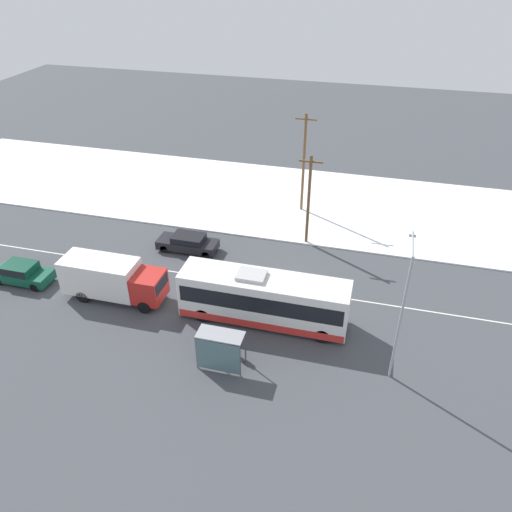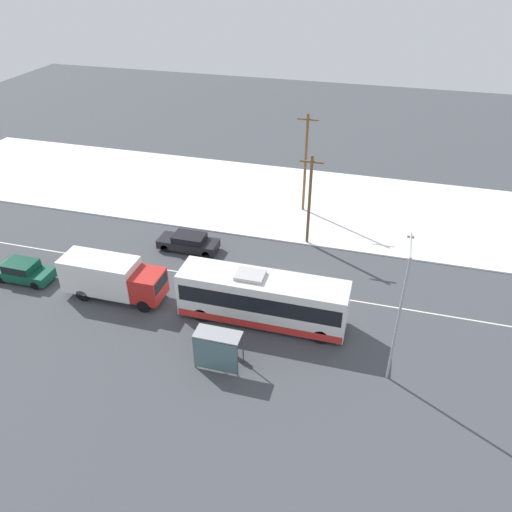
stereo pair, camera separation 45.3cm
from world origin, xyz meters
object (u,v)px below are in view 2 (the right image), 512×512
object	(u,v)px
pedestrian_at_stop	(232,341)
bus_shelter	(217,347)
utility_pole_roadside	(310,199)
city_bus	(262,299)
utility_pole_snowlot	(305,163)
parked_car_near_truck	(23,270)
streetlamp	(401,300)
sedan_car	(189,242)
box_truck	(111,277)

from	to	relation	value
pedestrian_at_stop	bus_shelter	distance (m)	1.55
bus_shelter	utility_pole_roadside	world-z (taller)	utility_pole_roadside
city_bus	utility_pole_snowlot	xyz separation A→B (m)	(-0.41, 15.92, 2.94)
bus_shelter	utility_pole_snowlot	world-z (taller)	utility_pole_snowlot
parked_car_near_truck	bus_shelter	size ratio (longest dim) A/B	1.59
streetlamp	parked_car_near_truck	bearing A→B (deg)	175.34
sedan_car	streetlamp	size ratio (longest dim) A/B	0.59
box_truck	utility_pole_snowlot	size ratio (longest dim) A/B	0.79
streetlamp	utility_pole_roadside	size ratio (longest dim) A/B	1.08
pedestrian_at_stop	utility_pole_roadside	xyz separation A→B (m)	(1.95, 13.91, 2.94)
pedestrian_at_stop	utility_pole_roadside	distance (m)	14.35
bus_shelter	streetlamp	bearing A→B (deg)	14.51
sedan_car	streetlamp	bearing A→B (deg)	150.17
sedan_car	streetlamp	distance (m)	19.03
sedan_car	pedestrian_at_stop	xyz separation A→B (m)	(6.96, -10.35, 0.26)
city_bus	sedan_car	bearing A→B (deg)	139.23
pedestrian_at_stop	utility_pole_snowlot	bearing A→B (deg)	88.45
streetlamp	box_truck	bearing A→B (deg)	173.55
streetlamp	city_bus	bearing A→B (deg)	163.60
city_bus	pedestrian_at_stop	bearing A→B (deg)	-104.79
sedan_car	bus_shelter	bearing A→B (deg)	119.14
utility_pole_roadside	streetlamp	bearing A→B (deg)	-60.72
box_truck	bus_shelter	xyz separation A→B (m)	(9.25, -4.60, 0.04)
bus_shelter	streetlamp	xyz separation A→B (m)	(9.55, 2.47, 3.49)
parked_car_near_truck	streetlamp	xyz separation A→B (m)	(26.10, -2.13, 4.34)
utility_pole_roadside	box_truck	bearing A→B (deg)	-137.56
streetlamp	utility_pole_roadside	distance (m)	14.69
utility_pole_snowlot	pedestrian_at_stop	bearing A→B (deg)	-91.55
sedan_car	bus_shelter	xyz separation A→B (m)	(6.51, -11.68, 0.91)
parked_car_near_truck	sedan_car	bearing A→B (deg)	35.21
box_truck	utility_pole_roadside	world-z (taller)	utility_pole_roadside
sedan_car	box_truck	bearing A→B (deg)	68.88
pedestrian_at_stop	bus_shelter	world-z (taller)	bus_shelter
city_bus	sedan_car	xyz separation A→B (m)	(-7.89, 6.80, -0.97)
parked_car_near_truck	utility_pole_roadside	bearing A→B (deg)	29.33
parked_car_near_truck	utility_pole_roadside	size ratio (longest dim) A/B	0.56
streetlamp	utility_pole_roadside	xyz separation A→B (m)	(-7.16, 12.77, -1.19)
bus_shelter	city_bus	bearing A→B (deg)	74.21
utility_pole_snowlot	bus_shelter	bearing A→B (deg)	-92.67
city_bus	utility_pole_roadside	world-z (taller)	utility_pole_roadside
box_truck	utility_pole_snowlot	xyz separation A→B (m)	(10.22, 16.20, 3.04)
city_bus	bus_shelter	bearing A→B (deg)	-105.79
box_truck	parked_car_near_truck	xyz separation A→B (m)	(-7.30, 0.00, -0.81)
sedan_car	utility_pole_snowlot	world-z (taller)	utility_pole_snowlot
box_truck	utility_pole_snowlot	bearing A→B (deg)	57.77
city_bus	streetlamp	distance (m)	9.18
box_truck	streetlamp	bearing A→B (deg)	-6.45
sedan_car	pedestrian_at_stop	distance (m)	12.47
sedan_car	utility_pole_roadside	xyz separation A→B (m)	(8.90, 3.56, 3.21)
parked_car_near_truck	utility_pole_snowlot	world-z (taller)	utility_pole_snowlot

